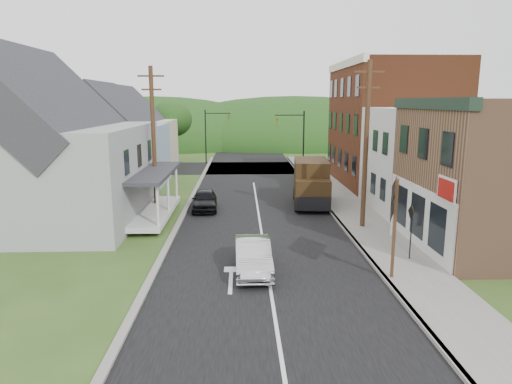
{
  "coord_description": "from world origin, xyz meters",
  "views": [
    {
      "loc": [
        -1.06,
        -20.61,
        6.9
      ],
      "look_at": [
        -0.29,
        2.94,
        2.2
      ],
      "focal_mm": 32.0,
      "sensor_mm": 36.0,
      "label": 1
    }
  ],
  "objects": [
    {
      "name": "warning_sign",
      "position": [
        6.24,
        -1.87,
        1.69
      ],
      "size": [
        0.1,
        0.67,
        2.42
      ],
      "rotation": [
        0.0,
        0.0,
        0.02
      ],
      "color": "black",
      "rests_on": "sidewalk_right"
    },
    {
      "name": "traffic_signal_right",
      "position": [
        4.3,
        23.5,
        3.76
      ],
      "size": [
        2.87,
        0.2,
        6.0
      ],
      "color": "black",
      "rests_on": "ground"
    },
    {
      "name": "ground",
      "position": [
        0.0,
        0.0,
        0.0
      ],
      "size": [
        120.0,
        120.0,
        0.0
      ],
      "primitive_type": "plane",
      "color": "#2D4719",
      "rests_on": "ground"
    },
    {
      "name": "sidewalk_right",
      "position": [
        5.9,
        8.0,
        0.07
      ],
      "size": [
        2.8,
        55.0,
        0.15
      ],
      "primitive_type": "cube",
      "color": "slate",
      "rests_on": "ground"
    },
    {
      "name": "tree_left_c",
      "position": [
        -19.0,
        20.0,
        5.94
      ],
      "size": [
        5.8,
        5.8,
        8.41
      ],
      "color": "#382616",
      "rests_on": "ground"
    },
    {
      "name": "cross_road",
      "position": [
        0.0,
        27.0,
        0.0
      ],
      "size": [
        60.0,
        9.0,
        0.02
      ],
      "primitive_type": "cube",
      "color": "black",
      "rests_on": "ground"
    },
    {
      "name": "house_gray",
      "position": [
        -12.0,
        6.0,
        4.23
      ],
      "size": [
        10.2,
        12.24,
        8.35
      ],
      "color": "gray",
      "rests_on": "ground"
    },
    {
      "name": "traffic_signal_left",
      "position": [
        -4.3,
        30.5,
        3.76
      ],
      "size": [
        2.87,
        0.2,
        6.0
      ],
      "color": "black",
      "rests_on": "ground"
    },
    {
      "name": "curb_left",
      "position": [
        -4.65,
        8.0,
        0.06
      ],
      "size": [
        0.3,
        55.0,
        0.12
      ],
      "primitive_type": "cube",
      "color": "slate",
      "rests_on": "ground"
    },
    {
      "name": "utility_pole_right",
      "position": [
        5.6,
        3.5,
        4.66
      ],
      "size": [
        1.6,
        0.26,
        9.0
      ],
      "color": "#472D19",
      "rests_on": "ground"
    },
    {
      "name": "tree_left_b",
      "position": [
        -17.0,
        12.0,
        4.88
      ],
      "size": [
        4.8,
        4.8,
        6.94
      ],
      "color": "#382616",
      "rests_on": "ground"
    },
    {
      "name": "delivery_van",
      "position": [
        3.62,
        9.26,
        1.54
      ],
      "size": [
        2.69,
        5.61,
        3.04
      ],
      "rotation": [
        0.0,
        0.0,
        -0.09
      ],
      "color": "black",
      "rests_on": "ground"
    },
    {
      "name": "storefront_red",
      "position": [
        11.3,
        17.0,
        5.0
      ],
      "size": [
        8.0,
        12.0,
        10.0
      ],
      "primitive_type": "cube",
      "color": "#5E2C16",
      "rests_on": "ground"
    },
    {
      "name": "forested_ridge",
      "position": [
        0.0,
        55.0,
        0.0
      ],
      "size": [
        90.0,
        30.0,
        16.0
      ],
      "primitive_type": "ellipsoid",
      "color": "#103510",
      "rests_on": "ground"
    },
    {
      "name": "house_cream",
      "position": [
        -11.5,
        26.0,
        3.69
      ],
      "size": [
        7.14,
        8.16,
        7.28
      ],
      "color": "#B5AA8C",
      "rests_on": "ground"
    },
    {
      "name": "utility_pole_left",
      "position": [
        -6.5,
        8.0,
        4.66
      ],
      "size": [
        1.6,
        0.26,
        9.0
      ],
      "color": "#472D19",
      "rests_on": "ground"
    },
    {
      "name": "storefront_white",
      "position": [
        11.3,
        7.5,
        3.25
      ],
      "size": [
        8.0,
        7.0,
        6.5
      ],
      "primitive_type": "cube",
      "color": "silver",
      "rests_on": "ground"
    },
    {
      "name": "dark_sedan",
      "position": [
        -3.44,
        8.15,
        0.66
      ],
      "size": [
        1.76,
        3.95,
        1.32
      ],
      "primitive_type": "imported",
      "rotation": [
        0.0,
        0.0,
        0.05
      ],
      "color": "black",
      "rests_on": "ground"
    },
    {
      "name": "house_blue",
      "position": [
        -11.0,
        17.0,
        3.69
      ],
      "size": [
        7.14,
        8.16,
        7.28
      ],
      "color": "#869EB7",
      "rests_on": "ground"
    },
    {
      "name": "route_sign_cluster",
      "position": [
        4.75,
        -3.91,
        2.67
      ],
      "size": [
        0.93,
        2.08,
        3.89
      ],
      "rotation": [
        0.0,
        0.0,
        -0.4
      ],
      "color": "#472D19",
      "rests_on": "sidewalk_right"
    },
    {
      "name": "curb_right",
      "position": [
        4.55,
        8.0,
        0.07
      ],
      "size": [
        0.2,
        55.0,
        0.15
      ],
      "primitive_type": "cube",
      "color": "slate",
      "rests_on": "ground"
    },
    {
      "name": "storefront_tan",
      "position": [
        11.3,
        0.0,
        3.5
      ],
      "size": [
        8.0,
        8.0,
        7.0
      ],
      "primitive_type": "cube",
      "color": "brown",
      "rests_on": "ground"
    },
    {
      "name": "road",
      "position": [
        0.0,
        10.0,
        0.0
      ],
      "size": [
        9.0,
        90.0,
        0.02
      ],
      "primitive_type": "cube",
      "color": "black",
      "rests_on": "ground"
    },
    {
      "name": "tree_left_d",
      "position": [
        -9.0,
        32.0,
        4.88
      ],
      "size": [
        4.8,
        4.8,
        6.94
      ],
      "color": "#382616",
      "rests_on": "ground"
    },
    {
      "name": "silver_sedan",
      "position": [
        -0.6,
        -2.83,
        0.67
      ],
      "size": [
        1.52,
        4.12,
        1.35
      ],
      "primitive_type": "imported",
      "rotation": [
        0.0,
        0.0,
        0.02
      ],
      "color": "silver",
      "rests_on": "ground"
    }
  ]
}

